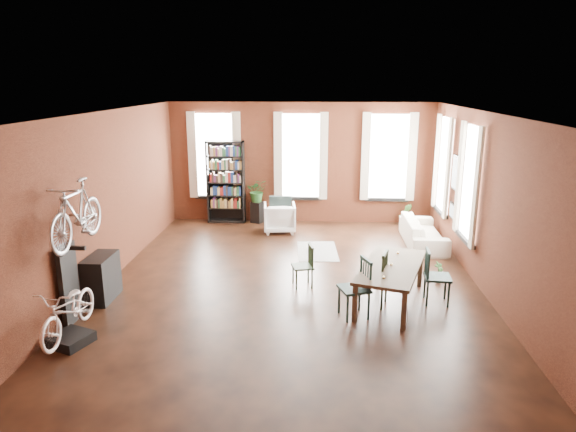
# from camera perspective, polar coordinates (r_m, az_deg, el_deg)

# --- Properties ---
(room) EXTENTS (9.00, 9.04, 3.22)m
(room) POSITION_cam_1_polar(r_m,az_deg,el_deg) (9.82, 2.05, 5.43)
(room) COLOR black
(room) RESTS_ON ground
(dining_table) EXTENTS (1.49, 2.20, 0.69)m
(dining_table) POSITION_cam_1_polar(r_m,az_deg,el_deg) (9.08, 11.29, -7.43)
(dining_table) COLOR #4B3E2D
(dining_table) RESTS_ON ground
(dining_chair_a) EXTENTS (0.57, 0.57, 0.97)m
(dining_chair_a) POSITION_cam_1_polar(r_m,az_deg,el_deg) (8.44, 7.36, -7.99)
(dining_chair_a) COLOR #193936
(dining_chair_a) RESTS_ON ground
(dining_chair_b) EXTENTS (0.45, 0.45, 0.79)m
(dining_chair_b) POSITION_cam_1_polar(r_m,az_deg,el_deg) (9.58, 1.62, -5.60)
(dining_chair_b) COLOR #1E2F1C
(dining_chair_b) RESTS_ON ground
(dining_chair_c) EXTENTS (0.56, 0.56, 0.96)m
(dining_chair_c) POSITION_cam_1_polar(r_m,az_deg,el_deg) (8.86, 11.83, -7.08)
(dining_chair_c) COLOR black
(dining_chair_c) RESTS_ON ground
(dining_chair_d) EXTENTS (0.47, 0.47, 0.95)m
(dining_chair_d) POSITION_cam_1_polar(r_m,az_deg,el_deg) (9.24, 16.27, -6.52)
(dining_chair_d) COLOR #183532
(dining_chair_d) RESTS_ON ground
(bookshelf) EXTENTS (1.00, 0.32, 2.20)m
(bookshelf) POSITION_cam_1_polar(r_m,az_deg,el_deg) (13.86, -6.92, 3.75)
(bookshelf) COLOR black
(bookshelf) RESTS_ON ground
(white_armchair) EXTENTS (0.86, 0.81, 0.81)m
(white_armchair) POSITION_cam_1_polar(r_m,az_deg,el_deg) (13.01, -0.94, -0.02)
(white_armchair) COLOR white
(white_armchair) RESTS_ON ground
(cream_sofa) EXTENTS (0.61, 2.08, 0.81)m
(cream_sofa) POSITION_cam_1_polar(r_m,az_deg,el_deg) (12.38, 14.83, -1.28)
(cream_sofa) COLOR beige
(cream_sofa) RESTS_ON ground
(striped_rug) EXTENTS (0.97, 1.46, 0.01)m
(striped_rug) POSITION_cam_1_polar(r_m,az_deg,el_deg) (11.63, 3.27, -3.92)
(striped_rug) COLOR black
(striped_rug) RESTS_ON ground
(bike_trainer) EXTENTS (0.67, 0.67, 0.15)m
(bike_trainer) POSITION_cam_1_polar(r_m,az_deg,el_deg) (8.35, -23.01, -12.49)
(bike_trainer) COLOR black
(bike_trainer) RESTS_ON ground
(bike_wall_rack) EXTENTS (0.16, 0.60, 1.30)m
(bike_wall_rack) POSITION_cam_1_polar(r_m,az_deg,el_deg) (8.81, -23.17, -6.96)
(bike_wall_rack) COLOR black
(bike_wall_rack) RESTS_ON ground
(console_table) EXTENTS (0.40, 0.80, 0.80)m
(console_table) POSITION_cam_1_polar(r_m,az_deg,el_deg) (9.60, -20.01, -6.47)
(console_table) COLOR black
(console_table) RESTS_ON ground
(plant_stand) EXTENTS (0.37, 0.37, 0.57)m
(plant_stand) POSITION_cam_1_polar(r_m,az_deg,el_deg) (13.91, -3.43, 0.44)
(plant_stand) COLOR black
(plant_stand) RESTS_ON ground
(plant_by_sofa) EXTENTS (0.36, 0.62, 0.27)m
(plant_by_sofa) POSITION_cam_1_polar(r_m,az_deg,el_deg) (13.97, 12.86, -0.49)
(plant_by_sofa) COLOR #345F26
(plant_by_sofa) RESTS_ON ground
(plant_small) EXTENTS (0.43, 0.45, 0.15)m
(plant_small) POSITION_cam_1_polar(r_m,az_deg,el_deg) (10.29, 16.32, -6.68)
(plant_small) COLOR #2A5E25
(plant_small) RESTS_ON ground
(bicycle_floor) EXTENTS (0.54, 0.80, 1.50)m
(bicycle_floor) POSITION_cam_1_polar(r_m,az_deg,el_deg) (8.01, -23.41, -7.23)
(bicycle_floor) COLOR silver
(bicycle_floor) RESTS_ON bike_trainer
(bicycle_hung) EXTENTS (0.47, 1.00, 1.66)m
(bicycle_hung) POSITION_cam_1_polar(r_m,az_deg,el_deg) (8.29, -22.66, 2.49)
(bicycle_hung) COLOR #A5A8AD
(bicycle_hung) RESTS_ON bike_wall_rack
(plant_on_stand) EXTENTS (0.65, 0.70, 0.48)m
(plant_on_stand) POSITION_cam_1_polar(r_m,az_deg,el_deg) (13.80, -3.42, 2.55)
(plant_on_stand) COLOR #225220
(plant_on_stand) RESTS_ON plant_stand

